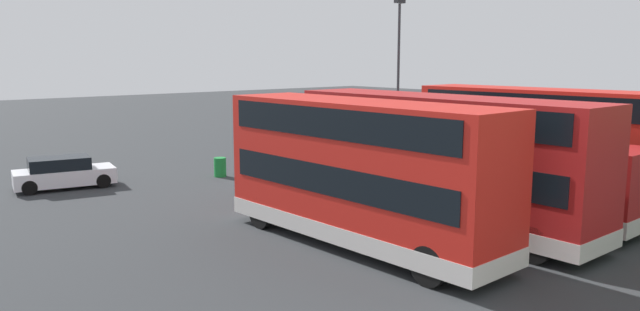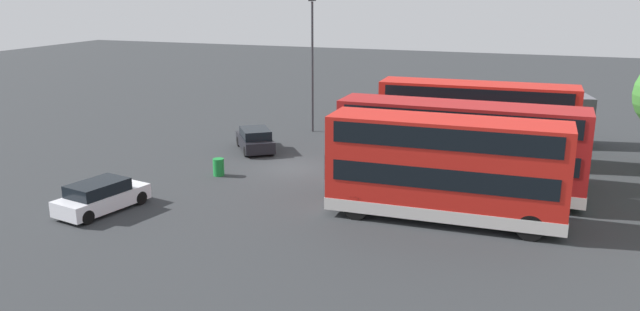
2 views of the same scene
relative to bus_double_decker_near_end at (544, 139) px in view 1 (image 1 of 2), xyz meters
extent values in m
plane|color=#2D3033|center=(5.51, -9.32, -2.45)|extent=(140.00, 140.00, 0.00)
cube|color=red|center=(0.00, 0.00, 0.00)|extent=(2.84, 11.27, 4.20)
cube|color=silver|center=(0.00, 0.00, -1.82)|extent=(2.88, 11.31, 0.55)
cube|color=black|center=(0.00, 0.00, -0.20)|extent=(2.88, 10.47, 0.90)
cube|color=black|center=(0.00, 0.00, 1.50)|extent=(2.88, 10.47, 0.90)
cube|color=black|center=(0.14, -5.63, -0.20)|extent=(2.25, 0.12, 1.10)
cylinder|color=black|center=(1.23, -4.17, -1.90)|extent=(0.33, 1.11, 1.10)
cylinder|color=black|center=(-1.02, -4.23, -1.90)|extent=(0.33, 1.11, 1.10)
cylinder|color=black|center=(1.02, 4.24, -1.90)|extent=(0.33, 1.11, 1.10)
cube|color=#A51919|center=(3.90, 0.07, -0.80)|extent=(2.58, 11.27, 2.60)
cube|color=silver|center=(3.90, 0.07, -1.82)|extent=(2.62, 11.31, 0.55)
cube|color=black|center=(3.90, 0.07, -0.20)|extent=(2.64, 10.47, 0.90)
cube|color=black|center=(3.91, -5.59, -0.20)|extent=(2.25, 0.07, 1.10)
cylinder|color=black|center=(5.03, -4.16, -1.90)|extent=(0.30, 1.10, 1.10)
cylinder|color=black|center=(2.78, -4.16, -1.90)|extent=(0.30, 1.10, 1.10)
cylinder|color=black|center=(5.01, 4.30, -1.90)|extent=(0.30, 1.10, 1.10)
cylinder|color=black|center=(2.76, 4.30, -1.90)|extent=(0.30, 1.10, 1.10)
cube|color=#A51919|center=(7.07, 0.01, 0.00)|extent=(2.62, 11.72, 4.20)
cube|color=silver|center=(7.07, 0.01, -1.82)|extent=(2.66, 11.76, 0.55)
cube|color=black|center=(7.07, 0.01, -0.20)|extent=(2.68, 10.92, 0.90)
cube|color=black|center=(7.07, 0.01, 1.50)|extent=(2.68, 10.92, 0.90)
cube|color=black|center=(7.04, -5.87, -0.20)|extent=(2.25, 0.07, 1.10)
cylinder|color=black|center=(8.17, -4.45, -1.90)|extent=(0.31, 1.10, 1.10)
cylinder|color=black|center=(5.92, -4.44, -1.90)|extent=(0.31, 1.10, 1.10)
cylinder|color=black|center=(8.22, 4.45, -1.90)|extent=(0.31, 1.10, 1.10)
cylinder|color=black|center=(5.97, 4.47, -1.90)|extent=(0.31, 1.10, 1.10)
cube|color=red|center=(10.85, -0.04, 0.00)|extent=(2.71, 10.15, 4.20)
cube|color=silver|center=(10.85, -0.04, -1.82)|extent=(2.75, 10.19, 0.55)
cube|color=black|center=(10.85, -0.04, -0.20)|extent=(2.76, 9.35, 0.90)
cube|color=black|center=(10.85, -0.04, 1.50)|extent=(2.76, 9.35, 0.90)
cube|color=black|center=(10.93, -5.12, -0.20)|extent=(2.25, 0.10, 1.10)
cylinder|color=black|center=(12.04, -3.67, -1.90)|extent=(0.32, 1.10, 1.10)
cylinder|color=black|center=(9.79, -3.71, -1.90)|extent=(0.32, 1.10, 1.10)
cylinder|color=black|center=(11.92, 3.64, -1.90)|extent=(0.32, 1.10, 1.10)
cylinder|color=black|center=(9.67, 3.60, -1.90)|extent=(0.32, 1.10, 1.10)
cube|color=black|center=(-4.50, 0.13, -0.95)|extent=(2.91, 2.55, 2.20)
cylinder|color=black|center=(-3.41, 0.40, -1.95)|extent=(0.51, 1.04, 1.00)
cylinder|color=black|center=(-5.60, -0.14, -1.95)|extent=(0.51, 1.04, 1.00)
cube|color=black|center=(2.57, -13.16, -1.92)|extent=(4.22, 3.77, 0.70)
cube|color=black|center=(2.73, -13.04, -1.29)|extent=(2.86, 2.71, 0.55)
cylinder|color=black|center=(1.95, -14.61, -2.13)|extent=(0.65, 0.56, 0.64)
cylinder|color=black|center=(1.00, -13.32, -2.13)|extent=(0.65, 0.56, 0.64)
cylinder|color=black|center=(4.13, -13.00, -2.13)|extent=(0.65, 0.56, 0.64)
cylinder|color=black|center=(3.19, -11.71, -2.13)|extent=(0.65, 0.56, 0.64)
cube|color=silver|center=(14.97, -14.87, -1.92)|extent=(4.52, 2.61, 0.70)
cube|color=black|center=(15.17, -14.91, -1.29)|extent=(2.82, 2.11, 0.55)
cylinder|color=black|center=(13.32, -15.36, -2.13)|extent=(0.67, 0.34, 0.64)
cylinder|color=black|center=(13.64, -13.79, -2.13)|extent=(0.67, 0.34, 0.64)
cylinder|color=black|center=(16.30, -15.96, -2.13)|extent=(0.67, 0.34, 0.64)
cylinder|color=black|center=(16.62, -14.39, -2.13)|extent=(0.67, 0.34, 0.64)
cylinder|color=#38383D|center=(-3.69, -11.67, 2.04)|extent=(0.16, 0.16, 8.98)
cube|color=#262628|center=(-3.69, -11.67, 6.68)|extent=(0.70, 0.30, 0.24)
cylinder|color=#197F33|center=(8.21, -12.62, -1.97)|extent=(0.60, 0.60, 0.95)
camera|label=1|loc=(23.88, 13.23, 3.41)|focal=34.32mm
camera|label=2|loc=(37.16, 3.83, 7.48)|focal=35.37mm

